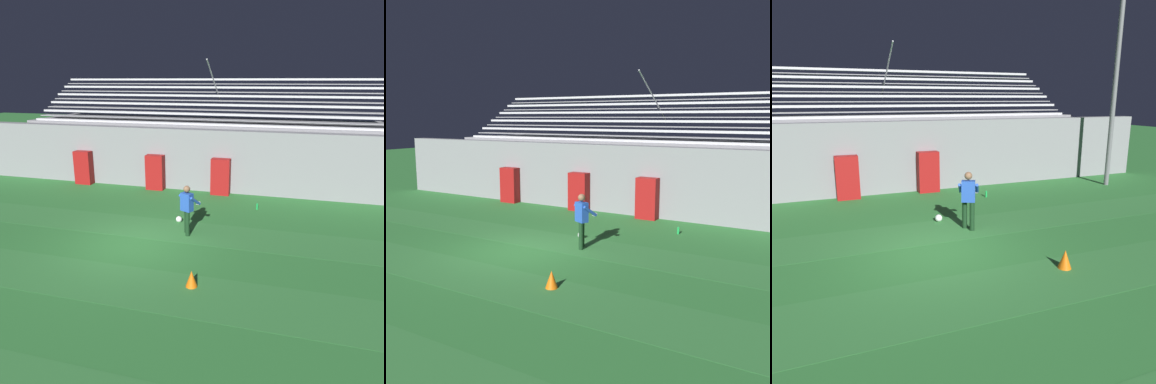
{
  "view_description": "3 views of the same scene",
  "coord_description": "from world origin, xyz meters",
  "views": [
    {
      "loc": [
        4.62,
        -9.86,
        4.92
      ],
      "look_at": [
        1.23,
        2.35,
        1.12
      ],
      "focal_mm": 35.0,
      "sensor_mm": 36.0,
      "label": 1
    },
    {
      "loc": [
        8.02,
        -10.14,
        3.93
      ],
      "look_at": [
        0.27,
        2.85,
        1.4
      ],
      "focal_mm": 42.0,
      "sensor_mm": 36.0,
      "label": 2
    },
    {
      "loc": [
        -2.42,
        -8.22,
        3.62
      ],
      "look_at": [
        1.74,
        2.51,
        0.76
      ],
      "focal_mm": 35.0,
      "sensor_mm": 36.0,
      "label": 3
    }
  ],
  "objects": [
    {
      "name": "padding_pillar_gate_right",
      "position": [
        1.54,
        5.95,
        0.81
      ],
      "size": [
        0.83,
        0.44,
        1.62
      ],
      "primitive_type": "cube",
      "color": "maroon",
      "rests_on": "ground"
    },
    {
      "name": "back_wall",
      "position": [
        0.0,
        6.5,
        1.4
      ],
      "size": [
        24.0,
        0.6,
        2.8
      ],
      "primitive_type": "cube",
      "color": "gray",
      "rests_on": "ground"
    },
    {
      "name": "soccer_ball",
      "position": [
        0.79,
        2.18,
        0.11
      ],
      "size": [
        0.22,
        0.22,
        0.22
      ],
      "primitive_type": "sphere",
      "color": "white",
      "rests_on": "ground"
    },
    {
      "name": "goalkeeper",
      "position": [
        1.38,
        1.23,
        0.95
      ],
      "size": [
        0.72,
        0.69,
        1.67
      ],
      "color": "#143319",
      "rests_on": "ground"
    },
    {
      "name": "padding_pillar_gate_left",
      "position": [
        -1.54,
        5.95,
        0.81
      ],
      "size": [
        0.83,
        0.44,
        1.62
      ],
      "primitive_type": "cube",
      "color": "maroon",
      "rests_on": "ground"
    },
    {
      "name": "ground_plane",
      "position": [
        0.0,
        0.0,
        0.0
      ],
      "size": [
        80.0,
        80.0,
        0.0
      ],
      "primitive_type": "plane",
      "color": "#2D7533"
    },
    {
      "name": "turf_stripe_far",
      "position": [
        0.0,
        1.39,
        0.0
      ],
      "size": [
        28.0,
        1.85,
        0.01
      ],
      "primitive_type": "cube",
      "color": "#337A38",
      "rests_on": "ground"
    },
    {
      "name": "water_bottle",
      "position": [
        3.36,
        4.33,
        0.12
      ],
      "size": [
        0.07,
        0.07,
        0.24
      ],
      "primitive_type": "cylinder",
      "color": "green",
      "rests_on": "ground"
    },
    {
      "name": "turf_stripe_mid",
      "position": [
        0.0,
        -2.31,
        0.0
      ],
      "size": [
        28.0,
        1.85,
        0.01
      ],
      "primitive_type": "cube",
      "color": "#337A38",
      "rests_on": "ground"
    },
    {
      "name": "traffic_cone",
      "position": [
        2.4,
        -1.93,
        0.21
      ],
      "size": [
        0.3,
        0.3,
        0.42
      ],
      "primitive_type": "cone",
      "color": "orange",
      "rests_on": "ground"
    },
    {
      "name": "floodlight_pole",
      "position": [
        9.12,
        4.38,
        5.94
      ],
      "size": [
        0.9,
        0.36,
        9.62
      ],
      "color": "slate",
      "rests_on": "ground"
    },
    {
      "name": "bleacher_stand",
      "position": [
        0.0,
        9.19,
        1.51
      ],
      "size": [
        18.0,
        4.75,
        5.83
      ],
      "color": "gray",
      "rests_on": "ground"
    }
  ]
}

